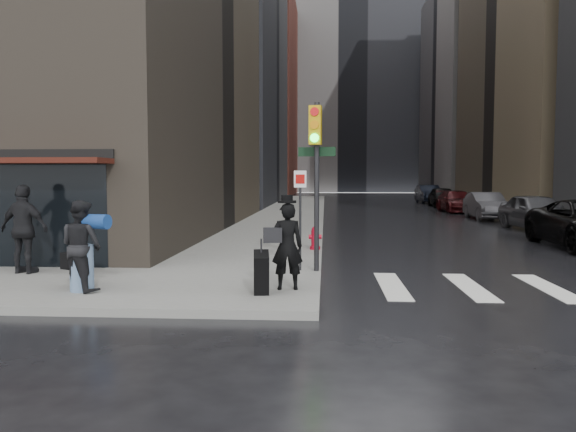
% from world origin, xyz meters
% --- Properties ---
extents(ground, '(140.00, 140.00, 0.00)m').
position_xyz_m(ground, '(0.00, 0.00, 0.00)').
color(ground, black).
rests_on(ground, ground).
extents(sidewalk_left, '(4.00, 50.00, 0.15)m').
position_xyz_m(sidewalk_left, '(0.00, 27.00, 0.07)').
color(sidewalk_left, slate).
rests_on(sidewalk_left, ground).
extents(sidewalk_right, '(3.00, 50.00, 0.15)m').
position_xyz_m(sidewalk_right, '(13.50, 27.00, 0.07)').
color(sidewalk_right, slate).
rests_on(sidewalk_right, ground).
extents(bldg_left_mid, '(22.00, 24.00, 34.00)m').
position_xyz_m(bldg_left_mid, '(-13.00, 38.00, 17.00)').
color(bldg_left_mid, slate).
rests_on(bldg_left_mid, ground).
extents(bldg_left_far, '(22.00, 20.00, 26.00)m').
position_xyz_m(bldg_left_far, '(-13.00, 62.00, 13.00)').
color(bldg_left_far, maroon).
rests_on(bldg_left_far, ground).
extents(bldg_right_far, '(22.00, 20.00, 25.00)m').
position_xyz_m(bldg_right_far, '(26.00, 58.00, 12.50)').
color(bldg_right_far, slate).
rests_on(bldg_right_far, ground).
extents(bldg_distant, '(40.00, 12.00, 32.00)m').
position_xyz_m(bldg_distant, '(6.00, 78.00, 16.00)').
color(bldg_distant, slate).
rests_on(bldg_distant, ground).
extents(man_overcoat, '(0.94, 1.02, 1.83)m').
position_xyz_m(man_overcoat, '(1.28, -0.35, 0.91)').
color(man_overcoat, black).
rests_on(man_overcoat, ground).
extents(man_jeans, '(1.16, 1.04, 1.71)m').
position_xyz_m(man_jeans, '(-2.45, -0.65, 1.01)').
color(man_jeans, black).
rests_on(man_jeans, ground).
extents(man_greycoat, '(1.22, 0.67, 1.97)m').
position_xyz_m(man_greycoat, '(-4.54, 1.13, 1.14)').
color(man_greycoat, black).
rests_on(man_greycoat, ground).
extents(traffic_light, '(0.94, 0.50, 3.79)m').
position_xyz_m(traffic_light, '(1.85, 1.80, 2.60)').
color(traffic_light, black).
rests_on(traffic_light, ground).
extents(fire_hydrant, '(0.39, 0.30, 0.69)m').
position_xyz_m(fire_hydrant, '(1.80, 5.66, 0.46)').
color(fire_hydrant, '#A30A1D').
rests_on(fire_hydrant, ground).
extents(parked_car_1, '(2.18, 4.76, 1.58)m').
position_xyz_m(parked_car_1, '(11.09, 13.82, 0.79)').
color(parked_car_1, '#47474B').
rests_on(parked_car_1, ground).
extents(parked_car_2, '(1.62, 4.45, 1.46)m').
position_xyz_m(parked_car_2, '(10.75, 20.05, 0.73)').
color(parked_car_2, '#46464A').
rests_on(parked_car_2, ground).
extents(parked_car_3, '(2.09, 4.85, 1.39)m').
position_xyz_m(parked_car_3, '(10.64, 26.27, 0.70)').
color(parked_car_3, '#3C0C0E').
rests_on(parked_car_3, ground).
extents(parked_car_4, '(1.98, 4.58, 1.54)m').
position_xyz_m(parked_car_4, '(11.01, 32.50, 0.77)').
color(parked_car_4, black).
rests_on(parked_car_4, ground).
extents(parked_car_5, '(1.74, 4.82, 1.58)m').
position_xyz_m(parked_car_5, '(11.08, 38.73, 0.79)').
color(parked_car_5, black).
rests_on(parked_car_5, ground).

